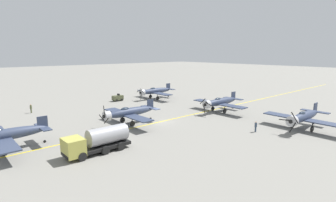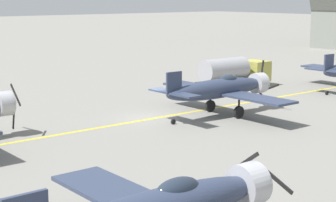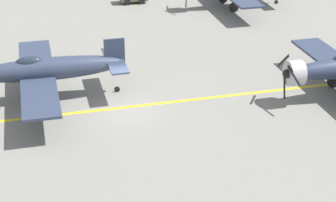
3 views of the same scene
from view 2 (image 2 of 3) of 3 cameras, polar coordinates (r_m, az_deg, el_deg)
name	(u,v)px [view 2 (image 2 of 3)]	position (r m, az deg, el deg)	size (l,w,h in m)	color
ground_plane	(151,119)	(40.43, -1.74, -1.83)	(400.00, 400.00, 0.00)	gray
taxiway_stripe	(151,119)	(40.43, -1.74, -1.82)	(0.30, 160.00, 0.01)	yellow
airplane_mid_center	(221,89)	(41.36, 5.42, 1.25)	(12.00, 9.98, 3.79)	#313B55
fuel_tanker	(234,72)	(54.01, 6.74, 2.89)	(2.68, 8.00, 2.98)	black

